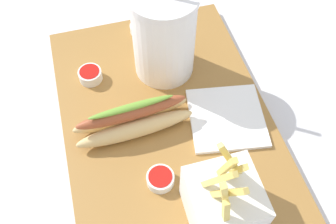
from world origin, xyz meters
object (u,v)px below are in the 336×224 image
at_px(hot_dog_1, 133,119).
at_px(ketchup_cup_2, 138,28).
at_px(fries_basket, 223,201).
at_px(napkin_stack, 227,118).
at_px(soda_cup, 164,34).
at_px(ketchup_cup_1, 160,179).
at_px(ketchup_cup_3, 90,75).

xyz_separation_m(hot_dog_1, ketchup_cup_2, (0.20, -0.05, -0.01)).
bearing_deg(ketchup_cup_2, hot_dog_1, 165.33).
height_order(fries_basket, hot_dog_1, fries_basket).
bearing_deg(fries_basket, hot_dog_1, 26.50).
xyz_separation_m(ketchup_cup_2, napkin_stack, (-0.22, -0.09, -0.01)).
xyz_separation_m(soda_cup, ketchup_cup_1, (-0.20, 0.06, -0.07)).
distance_m(soda_cup, fries_basket, 0.27).
bearing_deg(fries_basket, ketchup_cup_1, 44.88).
height_order(soda_cup, napkin_stack, soda_cup).
distance_m(fries_basket, napkin_stack, 0.16).
bearing_deg(ketchup_cup_3, ketchup_cup_1, -162.71).
relative_size(hot_dog_1, ketchup_cup_1, 4.69).
bearing_deg(ketchup_cup_3, ketchup_cup_2, -49.52).
distance_m(fries_basket, hot_dog_1, 0.18).
distance_m(ketchup_cup_1, ketchup_cup_3, 0.22).
xyz_separation_m(ketchup_cup_1, ketchup_cup_3, (0.21, 0.07, 0.00)).
relative_size(hot_dog_1, ketchup_cup_2, 6.06).
bearing_deg(hot_dog_1, napkin_stack, -99.29).
height_order(soda_cup, hot_dog_1, soda_cup).
xyz_separation_m(ketchup_cup_1, ketchup_cup_2, (0.30, -0.04, 0.00)).
height_order(soda_cup, ketchup_cup_2, soda_cup).
height_order(ketchup_cup_1, napkin_stack, ketchup_cup_1).
height_order(ketchup_cup_1, ketchup_cup_3, ketchup_cup_3).
distance_m(hot_dog_1, napkin_stack, 0.15).
relative_size(soda_cup, ketchup_cup_1, 6.30).
bearing_deg(hot_dog_1, ketchup_cup_2, -14.67).
xyz_separation_m(fries_basket, ketchup_cup_3, (0.28, 0.13, -0.03)).
xyz_separation_m(soda_cup, ketchup_cup_2, (0.09, 0.02, -0.07)).
relative_size(hot_dog_1, ketchup_cup_3, 4.74).
bearing_deg(ketchup_cup_2, ketchup_cup_1, 173.17).
distance_m(fries_basket, ketchup_cup_2, 0.37).
xyz_separation_m(soda_cup, ketchup_cup_3, (0.01, 0.13, -0.07)).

